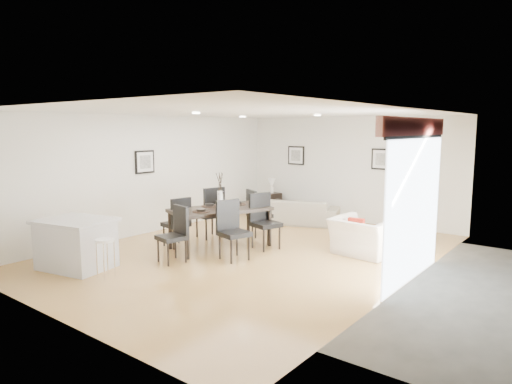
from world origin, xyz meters
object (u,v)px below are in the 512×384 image
Objects in this scene: dining_table at (220,212)px; dining_chair_efar at (263,218)px; armchair at (363,237)px; coffee_table at (287,210)px; dining_chair_head at (176,231)px; kitchen_island at (76,243)px; side_table at (272,203)px; bar_stool at (105,244)px; dining_chair_wfar at (211,210)px; dining_chair_wnear at (178,220)px; dining_chair_enear at (231,226)px; sofa at (296,211)px; dining_chair_foot at (256,210)px.

dining_chair_efar is (0.69, 0.52, -0.11)m from dining_table.
coffee_table is at bearing -29.39° from armchair.
dining_chair_head is (-0.67, -1.74, -0.05)m from dining_chair_efar.
dining_table is 1.56× the size of kitchen_island.
coffee_table is 0.82m from side_table.
dining_chair_head is at bearing 81.17° from bar_stool.
dining_chair_wfar is at bearing -76.85° from side_table.
dining_chair_wnear is 0.94× the size of dining_chair_enear.
dining_table is 1.23m from dining_chair_head.
sofa is at bearing -27.94° from armchair.
sofa is 1.88× the size of dining_chair_wfar.
dining_chair_wfar reaches higher than armchair.
kitchen_island is at bearing 51.81° from armchair.
dining_chair_wfar is (-0.61, -2.46, 0.32)m from sofa.
dining_chair_foot reaches higher than kitchen_island.
dining_chair_efar is at bearing 73.99° from bar_stool.
dining_chair_enear is at bearing 60.15° from dining_chair_head.
side_table is (-1.39, 0.86, -0.03)m from sofa.
armchair is at bearing -32.26° from side_table.
dining_chair_wfar reaches higher than bar_stool.
coffee_table is (-1.41, 3.92, -0.40)m from dining_chair_enear.
dining_chair_enear reaches higher than dining_chair_foot.
side_table is (-0.77, 4.29, -0.29)m from dining_chair_wnear.
dining_chair_efar is 1.02m from dining_chair_foot.
bar_stool is (0.50, -3.01, -0.08)m from dining_chair_wfar.
armchair is at bearing 125.94° from sofa.
sofa is 2.04× the size of dining_chair_foot.
sofa is at bearing 68.38° from kitchen_island.
dining_chair_efar reaches higher than kitchen_island.
dining_chair_efar is (-1.82, -0.76, 0.27)m from armchair.
dining_chair_efar is at bearing 57.13° from dining_table.
sofa is at bearing 103.18° from dining_chair_head.
sofa is 2.01× the size of coffee_table.
dining_chair_efar is 1.04× the size of coffee_table.
armchair is 1.00× the size of dining_chair_enear.
dining_chair_enear is 1.07× the size of dining_chair_head.
dining_chair_wfar is 1.76× the size of bar_stool.
dining_chair_wnear is at bearing 146.83° from dining_chair_head.
dining_chair_foot is (-0.73, 0.71, -0.03)m from dining_chair_efar.
coffee_table is at bearing 110.86° from dining_chair_head.
bar_stool is (-0.19, -2.55, -0.18)m from dining_table.
kitchen_island is at bearing -91.90° from dining_table.
armchair is 3.53m from dining_chair_head.
side_table is 6.35m from kitchen_island.
coffee_table is at bearing 122.06° from dining_table.
kitchen_island is (-0.97, -5.48, 0.12)m from sofa.
armchair is at bearing -150.50° from dining_chair_foot.
dining_table is 0.84m from dining_chair_enear.
dining_chair_efar is at bearing 27.33° from armchair.
dining_chair_foot is 1.84× the size of side_table.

